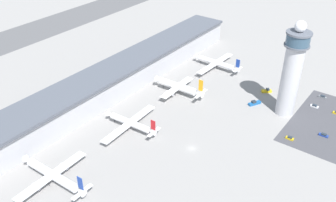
{
  "coord_description": "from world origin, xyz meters",
  "views": [
    {
      "loc": [
        -124.6,
        -77.6,
        118.55
      ],
      "look_at": [
        18.27,
        28.39,
        8.36
      ],
      "focal_mm": 40.0,
      "sensor_mm": 36.0,
      "label": 1
    }
  ],
  "objects_px": {
    "airplane_gate_bravo": "(53,175)",
    "service_truck_fuel": "(254,103)",
    "airplane_gate_delta": "(178,87)",
    "service_truck_baggage": "(267,91)",
    "car_black_suv": "(314,106)",
    "airplane_gate_echo": "(216,63)",
    "car_yellow_taxi": "(290,138)",
    "control_tower": "(292,71)",
    "car_red_hatchback": "(324,135)",
    "airplane_gate_charlie": "(130,123)",
    "car_maroon_suv": "(323,97)"
  },
  "relations": [
    {
      "from": "service_truck_baggage",
      "to": "car_black_suv",
      "type": "height_order",
      "value": "service_truck_baggage"
    },
    {
      "from": "car_yellow_taxi",
      "to": "car_maroon_suv",
      "type": "distance_m",
      "value": 51.98
    },
    {
      "from": "airplane_gate_delta",
      "to": "service_truck_baggage",
      "type": "relative_size",
      "value": 5.43
    },
    {
      "from": "airplane_gate_echo",
      "to": "service_truck_baggage",
      "type": "bearing_deg",
      "value": -102.67
    },
    {
      "from": "airplane_gate_charlie",
      "to": "airplane_gate_delta",
      "type": "bearing_deg",
      "value": 1.53
    },
    {
      "from": "service_truck_fuel",
      "to": "car_yellow_taxi",
      "type": "xyz_separation_m",
      "value": [
        -20.06,
        -29.39,
        -0.32
      ]
    },
    {
      "from": "control_tower",
      "to": "airplane_gate_bravo",
      "type": "distance_m",
      "value": 131.93
    },
    {
      "from": "control_tower",
      "to": "service_truck_fuel",
      "type": "xyz_separation_m",
      "value": [
        -1.95,
        17.47,
        -26.07
      ]
    },
    {
      "from": "airplane_gate_charlie",
      "to": "car_black_suv",
      "type": "height_order",
      "value": "airplane_gate_charlie"
    },
    {
      "from": "airplane_gate_bravo",
      "to": "car_black_suv",
      "type": "xyz_separation_m",
      "value": [
        131.47,
        -72.72,
        -3.72
      ]
    },
    {
      "from": "control_tower",
      "to": "car_yellow_taxi",
      "type": "distance_m",
      "value": 36.37
    },
    {
      "from": "airplane_gate_bravo",
      "to": "service_truck_fuel",
      "type": "bearing_deg",
      "value": -20.91
    },
    {
      "from": "control_tower",
      "to": "car_maroon_suv",
      "type": "relative_size",
      "value": 11.62
    },
    {
      "from": "service_truck_fuel",
      "to": "car_maroon_suv",
      "type": "xyz_separation_m",
      "value": [
        31.92,
        -30.1,
        -0.32
      ]
    },
    {
      "from": "service_truck_baggage",
      "to": "car_yellow_taxi",
      "type": "distance_m",
      "value": 48.21
    },
    {
      "from": "airplane_gate_charlie",
      "to": "service_truck_fuel",
      "type": "relative_size",
      "value": 5.04
    },
    {
      "from": "airplane_gate_delta",
      "to": "car_yellow_taxi",
      "type": "bearing_deg",
      "value": -92.78
    },
    {
      "from": "airplane_gate_bravo",
      "to": "service_truck_baggage",
      "type": "height_order",
      "value": "airplane_gate_bravo"
    },
    {
      "from": "airplane_gate_delta",
      "to": "service_truck_fuel",
      "type": "distance_m",
      "value": 46.92
    },
    {
      "from": "service_truck_fuel",
      "to": "service_truck_baggage",
      "type": "distance_m",
      "value": 18.0
    },
    {
      "from": "airplane_gate_delta",
      "to": "airplane_gate_echo",
      "type": "height_order",
      "value": "airplane_gate_delta"
    },
    {
      "from": "service_truck_fuel",
      "to": "car_red_hatchback",
      "type": "distance_m",
      "value": 43.24
    },
    {
      "from": "airplane_gate_bravo",
      "to": "service_truck_fuel",
      "type": "xyz_separation_m",
      "value": [
        112.99,
        -43.18,
        -3.36
      ]
    },
    {
      "from": "car_black_suv",
      "to": "car_maroon_suv",
      "type": "xyz_separation_m",
      "value": [
        13.44,
        -0.56,
        0.05
      ]
    },
    {
      "from": "service_truck_baggage",
      "to": "car_black_suv",
      "type": "xyz_separation_m",
      "value": [
        0.48,
        -29.73,
        -0.29
      ]
    },
    {
      "from": "airplane_gate_charlie",
      "to": "car_red_hatchback",
      "type": "relative_size",
      "value": 8.51
    },
    {
      "from": "airplane_gate_charlie",
      "to": "airplane_gate_echo",
      "type": "relative_size",
      "value": 1.02
    },
    {
      "from": "airplane_gate_charlie",
      "to": "service_truck_baggage",
      "type": "bearing_deg",
      "value": -27.78
    },
    {
      "from": "car_black_suv",
      "to": "car_yellow_taxi",
      "type": "relative_size",
      "value": 1.14
    },
    {
      "from": "car_red_hatchback",
      "to": "airplane_gate_bravo",
      "type": "bearing_deg",
      "value": 140.99
    },
    {
      "from": "car_red_hatchback",
      "to": "car_maroon_suv",
      "type": "xyz_separation_m",
      "value": [
        38.92,
        12.57,
        0.0
      ]
    },
    {
      "from": "airplane_gate_echo",
      "to": "airplane_gate_bravo",
      "type": "bearing_deg",
      "value": 179.65
    },
    {
      "from": "airplane_gate_charlie",
      "to": "airplane_gate_echo",
      "type": "xyz_separation_m",
      "value": [
        89.83,
        -0.2,
        0.31
      ]
    },
    {
      "from": "control_tower",
      "to": "car_red_hatchback",
      "type": "xyz_separation_m",
      "value": [
        -8.96,
        -25.19,
        -26.39
      ]
    },
    {
      "from": "airplane_gate_delta",
      "to": "car_black_suv",
      "type": "height_order",
      "value": "airplane_gate_delta"
    },
    {
      "from": "service_truck_baggage",
      "to": "car_red_hatchback",
      "type": "xyz_separation_m",
      "value": [
        -25.01,
        -42.86,
        -0.24
      ]
    },
    {
      "from": "airplane_gate_echo",
      "to": "car_yellow_taxi",
      "type": "bearing_deg",
      "value": -123.54
    },
    {
      "from": "airplane_gate_echo",
      "to": "car_red_hatchback",
      "type": "height_order",
      "value": "airplane_gate_echo"
    },
    {
      "from": "airplane_gate_charlie",
      "to": "car_red_hatchback",
      "type": "distance_m",
      "value": 101.65
    },
    {
      "from": "airplane_gate_bravo",
      "to": "car_maroon_suv",
      "type": "distance_m",
      "value": 162.43
    },
    {
      "from": "airplane_gate_bravo",
      "to": "service_truck_fuel",
      "type": "height_order",
      "value": "airplane_gate_bravo"
    },
    {
      "from": "service_truck_fuel",
      "to": "car_black_suv",
      "type": "distance_m",
      "value": 34.84
    },
    {
      "from": "airplane_gate_delta",
      "to": "car_black_suv",
      "type": "xyz_separation_m",
      "value": [
        34.99,
        -73.28,
        -4.19
      ]
    },
    {
      "from": "airplane_gate_delta",
      "to": "airplane_gate_bravo",
      "type": "bearing_deg",
      "value": -179.66
    },
    {
      "from": "airplane_gate_echo",
      "to": "car_red_hatchback",
      "type": "relative_size",
      "value": 8.32
    },
    {
      "from": "airplane_gate_echo",
      "to": "car_red_hatchback",
      "type": "distance_m",
      "value": 91.79
    },
    {
      "from": "airplane_gate_bravo",
      "to": "airplane_gate_charlie",
      "type": "height_order",
      "value": "airplane_gate_bravo"
    },
    {
      "from": "airplane_gate_delta",
      "to": "service_truck_baggage",
      "type": "height_order",
      "value": "airplane_gate_delta"
    },
    {
      "from": "airplane_gate_bravo",
      "to": "airplane_gate_charlie",
      "type": "xyz_separation_m",
      "value": [
        50.64,
        -0.66,
        -0.38
      ]
    },
    {
      "from": "car_red_hatchback",
      "to": "car_yellow_taxi",
      "type": "relative_size",
      "value": 1.17
    }
  ]
}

